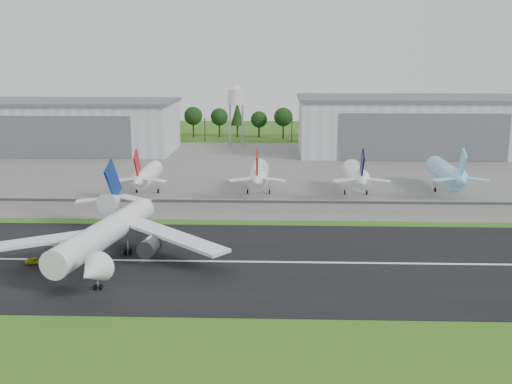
{
  "coord_description": "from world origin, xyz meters",
  "views": [
    {
      "loc": [
        15.3,
        -122.19,
        44.6
      ],
      "look_at": [
        9.57,
        40.0,
        9.0
      ],
      "focal_mm": 45.0,
      "sensor_mm": 36.0,
      "label": 1
    }
  ],
  "objects_px": {
    "parked_jet_navy": "(357,176)",
    "parked_jet_skyblue": "(448,174)",
    "main_airliner": "(105,240)",
    "ground_vehicle": "(36,261)",
    "parked_jet_red_a": "(146,176)",
    "parked_jet_red_b": "(258,175)"
  },
  "relations": [
    {
      "from": "parked_jet_red_a",
      "to": "parked_jet_red_b",
      "type": "distance_m",
      "value": 35.82
    },
    {
      "from": "parked_jet_navy",
      "to": "parked_jet_red_b",
      "type": "bearing_deg",
      "value": -179.99
    },
    {
      "from": "ground_vehicle",
      "to": "parked_jet_red_b",
      "type": "height_order",
      "value": "parked_jet_red_b"
    },
    {
      "from": "parked_jet_red_b",
      "to": "parked_jet_skyblue",
      "type": "relative_size",
      "value": 0.84
    },
    {
      "from": "ground_vehicle",
      "to": "parked_jet_skyblue",
      "type": "height_order",
      "value": "parked_jet_skyblue"
    },
    {
      "from": "parked_jet_skyblue",
      "to": "parked_jet_red_a",
      "type": "bearing_deg",
      "value": -177.0
    },
    {
      "from": "parked_jet_navy",
      "to": "parked_jet_skyblue",
      "type": "xyz_separation_m",
      "value": [
        29.77,
        5.01,
        -0.02
      ]
    },
    {
      "from": "main_airliner",
      "to": "parked_jet_navy",
      "type": "xyz_separation_m",
      "value": [
        62.02,
        67.02,
        1.49
      ]
    },
    {
      "from": "parked_jet_navy",
      "to": "parked_jet_skyblue",
      "type": "distance_m",
      "value": 30.18
    },
    {
      "from": "ground_vehicle",
      "to": "parked_jet_navy",
      "type": "relative_size",
      "value": 0.14
    },
    {
      "from": "parked_jet_red_a",
      "to": "main_airliner",
      "type": "bearing_deg",
      "value": -85.93
    },
    {
      "from": "ground_vehicle",
      "to": "parked_jet_navy",
      "type": "xyz_separation_m",
      "value": [
        76.7,
        69.27,
        5.69
      ]
    },
    {
      "from": "ground_vehicle",
      "to": "parked_jet_red_a",
      "type": "height_order",
      "value": "parked_jet_red_a"
    },
    {
      "from": "main_airliner",
      "to": "ground_vehicle",
      "type": "bearing_deg",
      "value": 18.66
    },
    {
      "from": "main_airliner",
      "to": "ground_vehicle",
      "type": "height_order",
      "value": "main_airliner"
    },
    {
      "from": "ground_vehicle",
      "to": "parked_jet_navy",
      "type": "bearing_deg",
      "value": -60.55
    },
    {
      "from": "parked_jet_red_b",
      "to": "parked_jet_skyblue",
      "type": "distance_m",
      "value": 60.94
    },
    {
      "from": "main_airliner",
      "to": "parked_jet_red_b",
      "type": "distance_m",
      "value": 73.87
    },
    {
      "from": "ground_vehicle",
      "to": "parked_jet_navy",
      "type": "distance_m",
      "value": 103.51
    },
    {
      "from": "main_airliner",
      "to": "parked_jet_navy",
      "type": "height_order",
      "value": "main_airliner"
    },
    {
      "from": "main_airliner",
      "to": "parked_jet_red_a",
      "type": "bearing_deg",
      "value": -76.0
    },
    {
      "from": "ground_vehicle",
      "to": "parked_jet_red_b",
      "type": "relative_size",
      "value": 0.14
    }
  ]
}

